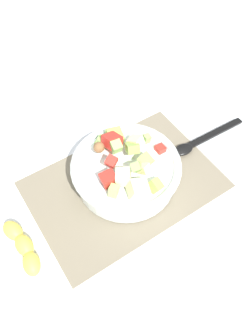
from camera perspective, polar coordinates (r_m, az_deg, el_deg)
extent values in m
plane|color=silver|center=(0.83, -0.28, -2.88)|extent=(2.40, 2.40, 0.00)
cube|color=#756B56|center=(0.83, -0.29, -2.76)|extent=(0.46, 0.31, 0.01)
cylinder|color=white|center=(0.81, 0.00, -0.73)|extent=(0.24, 0.24, 0.06)
torus|color=white|center=(0.79, 0.00, 0.50)|extent=(0.26, 0.26, 0.02)
cube|color=#9EC656|center=(0.77, 3.44, 1.36)|extent=(0.04, 0.03, 0.04)
cube|color=red|center=(0.80, -2.38, 4.65)|extent=(0.05, 0.05, 0.04)
cube|color=#93C160|center=(0.74, 1.82, 0.21)|extent=(0.03, 0.03, 0.04)
cube|color=red|center=(0.74, -3.02, -1.84)|extent=(0.04, 0.04, 0.03)
cube|color=#A3CC6B|center=(0.73, -2.12, -3.92)|extent=(0.03, 0.03, 0.03)
cube|color=#9EC656|center=(0.78, 1.10, 3.46)|extent=(0.04, 0.04, 0.03)
cube|color=beige|center=(0.74, -0.45, -1.54)|extent=(0.05, 0.05, 0.03)
cube|color=#8CB74C|center=(0.82, -1.94, 5.39)|extent=(0.05, 0.05, 0.04)
cube|color=red|center=(0.76, -2.52, 1.15)|extent=(0.04, 0.04, 0.03)
cube|color=beige|center=(0.80, 1.67, 4.47)|extent=(0.04, 0.05, 0.04)
cube|color=#93C160|center=(0.78, -1.71, 3.69)|extent=(0.03, 0.04, 0.04)
sphere|color=brown|center=(0.79, -4.64, 3.53)|extent=(0.04, 0.04, 0.03)
cube|color=#93C160|center=(0.82, 3.56, 5.04)|extent=(0.02, 0.02, 0.02)
cube|color=#9EC656|center=(0.75, 5.05, -2.98)|extent=(0.03, 0.04, 0.04)
cube|color=beige|center=(0.73, 2.03, -3.54)|extent=(0.06, 0.05, 0.05)
cube|color=beige|center=(0.76, 2.95, 0.04)|extent=(0.03, 0.04, 0.03)
cube|color=red|center=(0.81, 5.83, 3.31)|extent=(0.02, 0.02, 0.02)
cube|color=#93C160|center=(0.82, -4.42, 4.67)|extent=(0.03, 0.03, 0.03)
ellipsoid|color=black|center=(0.90, 9.64, 3.26)|extent=(0.06, 0.04, 0.01)
cube|color=black|center=(0.96, 14.91, 5.76)|extent=(0.19, 0.02, 0.01)
ellipsoid|color=yellow|center=(0.75, -15.80, -15.43)|extent=(0.05, 0.06, 0.04)
ellipsoid|color=yellow|center=(0.77, -16.97, -12.49)|extent=(0.04, 0.06, 0.04)
ellipsoid|color=yellow|center=(0.79, -18.72, -10.08)|extent=(0.05, 0.06, 0.04)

